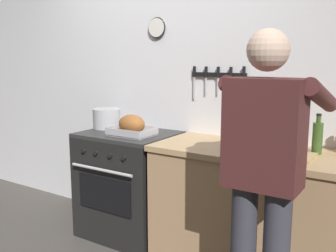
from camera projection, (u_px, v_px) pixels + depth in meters
name	position (u px, v px, depth m)	size (l,w,h in m)	color
wall_back	(173.00, 83.00, 3.35)	(6.00, 0.13, 2.60)	silver
counter_block	(299.00, 220.00, 2.55)	(2.03, 0.65, 0.90)	tan
stove	(129.00, 184.00, 3.32)	(0.76, 0.67, 0.90)	black
person_cook	(264.00, 169.00, 2.00)	(0.51, 0.63, 1.66)	#383842
roasting_pan	(132.00, 126.00, 3.11)	(0.35, 0.26, 0.17)	#B7B7BC
stock_pot	(107.00, 118.00, 3.44)	(0.25, 0.25, 0.17)	#B7B7BC
cutting_board	(284.00, 155.00, 2.46)	(0.36, 0.24, 0.02)	tan
bottle_wine_red	(258.00, 130.00, 2.70)	(0.08, 0.08, 0.30)	#47141E
bottle_olive_oil	(317.00, 137.00, 2.50)	(0.07, 0.07, 0.26)	#385623
bottle_dish_soap	(247.00, 129.00, 2.86)	(0.08, 0.08, 0.24)	#338CCC
bottle_soy_sauce	(239.00, 134.00, 2.81)	(0.06, 0.06, 0.18)	black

